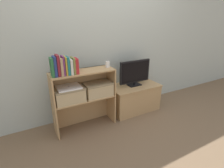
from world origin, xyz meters
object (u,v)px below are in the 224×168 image
object	(u,v)px
tv	(135,72)
book_mustard	(65,66)
book_olive	(73,66)
baby_monitor	(108,64)
tv_stand	(134,97)
book_navy	(55,66)
book_teal	(68,66)
book_crimson	(76,66)
book_tan	(61,67)
storage_basket_right	(98,88)
laptop	(69,87)
book_maroon	(58,65)
book_forest	(52,67)
storage_basket_left	(69,94)
book_ivory	(71,66)
book_plum	(63,66)

from	to	relation	value
tv	book_mustard	distance (m)	1.19
tv	book_olive	xyz separation A→B (m)	(-1.05, -0.13, 0.28)
tv	baby_monitor	xyz separation A→B (m)	(-0.54, -0.08, 0.22)
tv_stand	book_navy	world-z (taller)	book_navy
book_teal	book_crimson	size ratio (longest dim) A/B	1.14
book_tan	book_olive	distance (m)	0.15
storage_basket_right	laptop	bearing A→B (deg)	-180.00
tv_stand	book_maroon	world-z (taller)	book_maroon
book_teal	book_forest	bearing A→B (deg)	180.00
book_teal	storage_basket_left	distance (m)	0.40
tv	book_tan	distance (m)	1.25
tv	book_tan	bearing A→B (deg)	-174.00
book_teal	baby_monitor	xyz separation A→B (m)	(0.58, 0.05, -0.07)
book_forest	book_mustard	distance (m)	0.16
book_maroon	laptop	distance (m)	0.34
tv	book_teal	distance (m)	1.17
book_navy	book_crimson	xyz separation A→B (m)	(0.26, 0.00, -0.02)
book_olive	book_maroon	bearing A→B (deg)	180.00
book_navy	book_ivory	bearing A→B (deg)	0.00
book_maroon	book_teal	xyz separation A→B (m)	(0.12, 0.00, -0.02)
book_tan	storage_basket_right	size ratio (longest dim) A/B	0.55
tv	book_forest	world-z (taller)	book_forest
tv_stand	laptop	bearing A→B (deg)	-175.10
book_crimson	storage_basket_right	distance (m)	0.49
laptop	book_olive	bearing A→B (deg)	-22.92
book_tan	baby_monitor	bearing A→B (deg)	4.03
book_ivory	storage_basket_left	xyz separation A→B (m)	(-0.04, 0.03, -0.38)
book_forest	laptop	world-z (taller)	book_forest
book_navy	book_ivory	distance (m)	0.19
book_crimson	storage_basket_right	size ratio (longest dim) A/B	0.50
tv	storage_basket_right	bearing A→B (deg)	-172.39
book_maroon	book_ivory	size ratio (longest dim) A/B	1.34
book_crimson	book_forest	bearing A→B (deg)	180.00
tv	baby_monitor	world-z (taller)	baby_monitor
storage_basket_right	book_tan	bearing A→B (deg)	-176.33
book_forest	book_crimson	world-z (taller)	book_forest
tv	book_plum	world-z (taller)	book_plum
tv	storage_basket_left	size ratio (longest dim) A/B	1.42
storage_basket_left	book_navy	bearing A→B (deg)	-168.04
laptop	book_navy	bearing A→B (deg)	-168.04
storage_basket_right	book_mustard	bearing A→B (deg)	-175.85
storage_basket_left	laptop	distance (m)	0.10
book_maroon	storage_basket_left	xyz separation A→B (m)	(0.11, 0.03, -0.42)
book_crimson	book_tan	bearing A→B (deg)	180.00
book_maroon	baby_monitor	world-z (taller)	book_maroon
book_navy	book_tan	size ratio (longest dim) A/B	1.11
book_maroon	book_plum	world-z (taller)	book_maroon
book_teal	baby_monitor	distance (m)	0.59
tv_stand	laptop	distance (m)	1.22
book_teal	laptop	distance (m)	0.30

